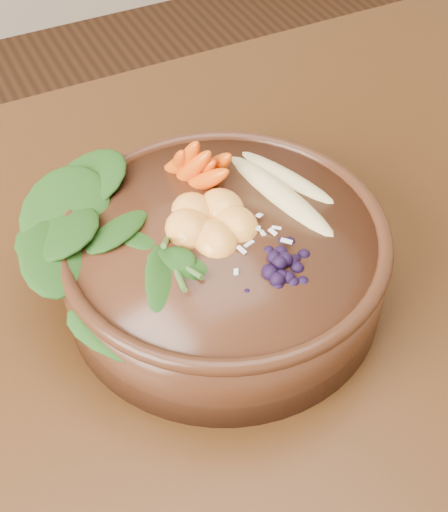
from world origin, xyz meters
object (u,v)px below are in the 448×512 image
(carrot_cluster, at_px, (202,132))
(blueberry_pile, at_px, (280,250))
(dining_table, at_px, (199,422))
(kale_heap, at_px, (137,207))
(mandarin_cluster, at_px, (211,209))
(stoneware_bowl, at_px, (224,264))
(banana_halves, at_px, (284,174))

(carrot_cluster, bearing_deg, blueberry_pile, -109.55)
(dining_table, xyz_separation_m, kale_heap, (-0.00, 0.10, 0.19))
(dining_table, bearing_deg, blueberry_pile, 5.49)
(dining_table, relative_size, mandarin_cluster, 17.91)
(stoneware_bowl, height_order, carrot_cluster, carrot_cluster)
(kale_heap, xyz_separation_m, mandarin_cluster, (0.06, -0.02, -0.01))
(carrot_cluster, bearing_deg, kale_heap, -169.49)
(kale_heap, relative_size, mandarin_cluster, 2.07)
(carrot_cluster, distance_m, mandarin_cluster, 0.08)
(stoneware_bowl, xyz_separation_m, banana_halves, (0.07, 0.03, 0.05))
(carrot_cluster, bearing_deg, mandarin_cluster, -129.81)
(mandarin_cluster, bearing_deg, stoneware_bowl, -76.57)
(kale_heap, distance_m, carrot_cluster, 0.10)
(banana_halves, relative_size, mandarin_cluster, 1.85)
(kale_heap, height_order, mandarin_cluster, kale_heap)
(banana_halves, xyz_separation_m, blueberry_pile, (-0.05, -0.08, 0.01))
(dining_table, distance_m, blueberry_pile, 0.20)
(dining_table, bearing_deg, kale_heap, 92.08)
(kale_heap, relative_size, blueberry_pile, 1.42)
(dining_table, xyz_separation_m, mandarin_cluster, (0.05, 0.08, 0.18))
(mandarin_cluster, distance_m, blueberry_pile, 0.08)
(carrot_cluster, bearing_deg, dining_table, -137.58)
(kale_heap, height_order, blueberry_pile, kale_heap)
(banana_halves, bearing_deg, stoneware_bowl, -177.26)
(dining_table, bearing_deg, banana_halves, 35.02)
(dining_table, distance_m, carrot_cluster, 0.27)
(dining_table, distance_m, mandarin_cluster, 0.21)
(dining_table, height_order, blueberry_pile, blueberry_pile)
(stoneware_bowl, height_order, kale_heap, kale_heap)
(carrot_cluster, bearing_deg, stoneware_bowl, -123.69)
(mandarin_cluster, height_order, blueberry_pile, blueberry_pile)
(dining_table, height_order, kale_heap, kale_heap)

